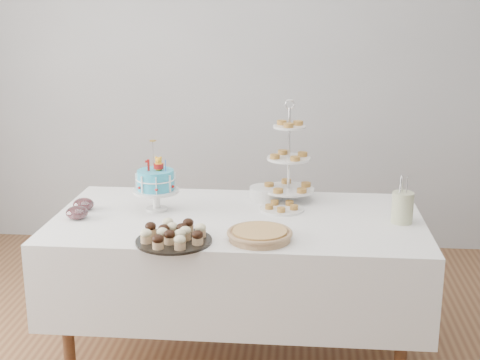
# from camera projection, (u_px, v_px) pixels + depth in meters

# --- Properties ---
(walls) EXTENTS (5.04, 4.04, 2.70)m
(walls) POSITION_uv_depth(u_px,v_px,m) (232.00, 117.00, 3.05)
(walls) COLOR #9EA0A3
(walls) RESTS_ON floor
(table) EXTENTS (1.92, 1.02, 0.77)m
(table) POSITION_uv_depth(u_px,v_px,m) (238.00, 258.00, 3.55)
(table) COLOR white
(table) RESTS_ON floor
(birthday_cake) EXTENTS (0.25, 0.25, 0.38)m
(birthday_cake) POSITION_uv_depth(u_px,v_px,m) (156.00, 192.00, 3.57)
(birthday_cake) COLOR white
(birthday_cake) RESTS_ON table
(cupcake_tray) EXTENTS (0.36, 0.36, 0.08)m
(cupcake_tray) POSITION_uv_depth(u_px,v_px,m) (174.00, 234.00, 3.12)
(cupcake_tray) COLOR black
(cupcake_tray) RESTS_ON table
(pie) EXTENTS (0.31, 0.31, 0.05)m
(pie) POSITION_uv_depth(u_px,v_px,m) (260.00, 234.00, 3.15)
(pie) COLOR tan
(pie) RESTS_ON table
(tiered_stand) EXTENTS (0.30, 0.30, 0.57)m
(tiered_stand) POSITION_uv_depth(u_px,v_px,m) (289.00, 159.00, 3.72)
(tiered_stand) COLOR silver
(tiered_stand) RESTS_ON table
(plate_stack) EXTENTS (0.19, 0.19, 0.07)m
(plate_stack) POSITION_uv_depth(u_px,v_px,m) (266.00, 193.00, 3.78)
(plate_stack) COLOR white
(plate_stack) RESTS_ON table
(pastry_plate) EXTENTS (0.24, 0.24, 0.04)m
(pastry_plate) POSITION_uv_depth(u_px,v_px,m) (282.00, 207.00, 3.60)
(pastry_plate) COLOR white
(pastry_plate) RESTS_ON table
(jam_bowl_a) EXTENTS (0.12, 0.12, 0.07)m
(jam_bowl_a) POSITION_uv_depth(u_px,v_px,m) (77.00, 213.00, 3.45)
(jam_bowl_a) COLOR silver
(jam_bowl_a) RESTS_ON table
(jam_bowl_b) EXTENTS (0.11, 0.11, 0.07)m
(jam_bowl_b) POSITION_uv_depth(u_px,v_px,m) (83.00, 205.00, 3.59)
(jam_bowl_b) COLOR silver
(jam_bowl_b) RESTS_ON table
(utensil_pitcher) EXTENTS (0.11, 0.11, 0.24)m
(utensil_pitcher) POSITION_uv_depth(u_px,v_px,m) (403.00, 206.00, 3.38)
(utensil_pitcher) COLOR beige
(utensil_pitcher) RESTS_ON table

